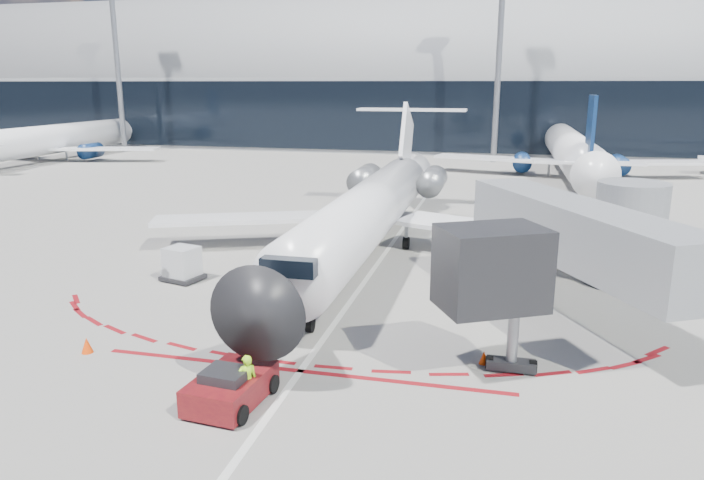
% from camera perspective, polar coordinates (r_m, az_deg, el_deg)
% --- Properties ---
extents(ground, '(260.00, 260.00, 0.00)m').
position_cam_1_polar(ground, '(31.56, 1.79, -2.93)').
color(ground, gray).
rests_on(ground, ground).
extents(apron_centerline, '(0.25, 40.00, 0.01)m').
position_cam_1_polar(apron_centerline, '(33.44, 2.49, -1.95)').
color(apron_centerline, silver).
rests_on(apron_centerline, ground).
extents(apron_stop_bar, '(14.00, 0.25, 0.01)m').
position_cam_1_polar(apron_stop_bar, '(21.18, -4.72, -11.78)').
color(apron_stop_bar, maroon).
rests_on(apron_stop_bar, ground).
extents(terminal_building, '(150.00, 24.15, 24.00)m').
position_cam_1_polar(terminal_building, '(94.74, 10.11, 13.43)').
color(terminal_building, gray).
rests_on(terminal_building, ground).
extents(jet_bridge, '(10.03, 15.20, 4.90)m').
position_cam_1_polar(jet_bridge, '(27.52, 20.86, 0.08)').
color(jet_bridge, gray).
rests_on(jet_bridge, ground).
extents(light_mast_west, '(0.70, 0.70, 25.00)m').
position_cam_1_polar(light_mast_west, '(92.94, -20.59, 15.22)').
color(light_mast_west, gray).
rests_on(light_mast_west, ground).
extents(light_mast_centre, '(0.70, 0.70, 25.00)m').
position_cam_1_polar(light_mast_centre, '(77.64, 13.23, 16.12)').
color(light_mast_centre, gray).
rests_on(light_mast_centre, ground).
extents(regional_jet, '(25.82, 31.83, 7.97)m').
position_cam_1_polar(regional_jet, '(34.27, 1.87, 3.02)').
color(regional_jet, white).
rests_on(regional_jet, ground).
extents(pushback_tug, '(2.19, 4.62, 1.18)m').
position_cam_1_polar(pushback_tug, '(19.31, -10.97, -12.99)').
color(pushback_tug, '#520B13').
rests_on(pushback_tug, ground).
extents(ramp_worker, '(0.71, 0.67, 1.63)m').
position_cam_1_polar(ramp_worker, '(18.92, -9.51, -12.53)').
color(ramp_worker, '#A8FB1A').
rests_on(ramp_worker, ground).
extents(uld_container, '(2.06, 1.87, 1.65)m').
position_cam_1_polar(uld_container, '(31.09, -15.19, -2.13)').
color(uld_container, black).
rests_on(uld_container, ground).
extents(safety_cone_left, '(0.40, 0.40, 0.56)m').
position_cam_1_polar(safety_cone_left, '(24.20, -22.96, -8.79)').
color(safety_cone_left, '#F53D05').
rests_on(safety_cone_left, ground).
extents(safety_cone_right, '(0.33, 0.33, 0.46)m').
position_cam_1_polar(safety_cone_right, '(21.98, 11.90, -10.40)').
color(safety_cone_right, '#F53D05').
rests_on(safety_cone_right, ground).
extents(bg_airliner_0, '(31.26, 33.10, 10.11)m').
position_cam_1_polar(bg_airliner_0, '(86.10, -25.52, 9.95)').
color(bg_airliner_0, white).
rests_on(bg_airliner_0, ground).
extents(bg_airliner_1, '(32.18, 34.07, 10.41)m').
position_cam_1_polar(bg_airliner_1, '(67.94, 19.46, 9.89)').
color(bg_airliner_1, white).
rests_on(bg_airliner_1, ground).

